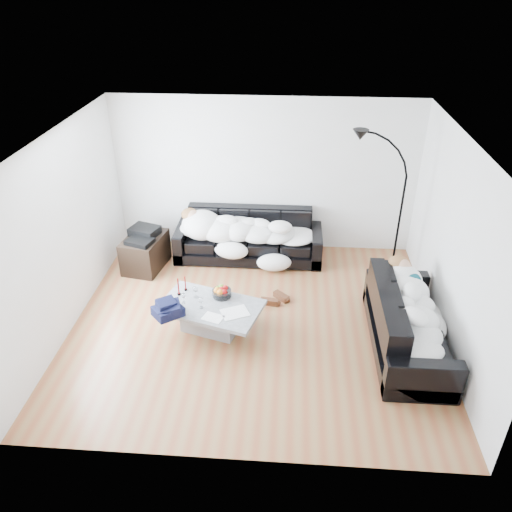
# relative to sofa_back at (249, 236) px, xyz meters

# --- Properties ---
(ground) EXTENTS (5.00, 5.00, 0.00)m
(ground) POSITION_rel_sofa_back_xyz_m (0.24, -1.80, -0.40)
(ground) COLOR #974F2D
(ground) RESTS_ON ground
(wall_back) EXTENTS (5.00, 0.02, 2.60)m
(wall_back) POSITION_rel_sofa_back_xyz_m (0.24, 0.45, 0.90)
(wall_back) COLOR silver
(wall_back) RESTS_ON ground
(wall_left) EXTENTS (0.02, 4.50, 2.60)m
(wall_left) POSITION_rel_sofa_back_xyz_m (-2.26, -1.80, 0.90)
(wall_left) COLOR silver
(wall_left) RESTS_ON ground
(wall_right) EXTENTS (0.02, 4.50, 2.60)m
(wall_right) POSITION_rel_sofa_back_xyz_m (2.74, -1.80, 0.90)
(wall_right) COLOR silver
(wall_right) RESTS_ON ground
(ceiling) EXTENTS (5.00, 5.00, 0.00)m
(ceiling) POSITION_rel_sofa_back_xyz_m (0.24, -1.80, 2.20)
(ceiling) COLOR white
(ceiling) RESTS_ON ground
(sofa_back) EXTENTS (2.44, 0.84, 0.80)m
(sofa_back) POSITION_rel_sofa_back_xyz_m (0.00, 0.00, 0.00)
(sofa_back) COLOR black
(sofa_back) RESTS_ON ground
(sofa_right) EXTENTS (0.87, 2.04, 0.83)m
(sofa_right) POSITION_rel_sofa_back_xyz_m (2.24, -2.15, 0.01)
(sofa_right) COLOR black
(sofa_right) RESTS_ON ground
(sleeper_back) EXTENTS (2.06, 0.71, 0.41)m
(sleeper_back) POSITION_rel_sofa_back_xyz_m (0.00, -0.05, 0.23)
(sleeper_back) COLOR white
(sleeper_back) RESTS_ON sofa_back
(sleeper_right) EXTENTS (0.74, 1.75, 0.43)m
(sleeper_right) POSITION_rel_sofa_back_xyz_m (2.24, -2.15, 0.24)
(sleeper_right) COLOR white
(sleeper_right) RESTS_ON sofa_right
(teal_cushion) EXTENTS (0.42, 0.38, 0.20)m
(teal_cushion) POSITION_rel_sofa_back_xyz_m (2.18, -1.51, 0.32)
(teal_cushion) COLOR #0A3F49
(teal_cushion) RESTS_ON sofa_right
(coffee_table) EXTENTS (1.51, 1.13, 0.39)m
(coffee_table) POSITION_rel_sofa_back_xyz_m (-0.34, -1.98, -0.20)
(coffee_table) COLOR #939699
(coffee_table) RESTS_ON ground
(fruit_bowl) EXTENTS (0.30, 0.30, 0.16)m
(fruit_bowl) POSITION_rel_sofa_back_xyz_m (-0.22, -1.76, 0.07)
(fruit_bowl) COLOR white
(fruit_bowl) RESTS_ON coffee_table
(wine_glass_a) EXTENTS (0.09, 0.09, 0.17)m
(wine_glass_a) POSITION_rel_sofa_back_xyz_m (-0.57, -1.81, 0.08)
(wine_glass_a) COLOR white
(wine_glass_a) RESTS_ON coffee_table
(wine_glass_b) EXTENTS (0.07, 0.07, 0.15)m
(wine_glass_b) POSITION_rel_sofa_back_xyz_m (-0.71, -1.94, 0.07)
(wine_glass_b) COLOR white
(wine_glass_b) RESTS_ON coffee_table
(wine_glass_c) EXTENTS (0.07, 0.07, 0.15)m
(wine_glass_c) POSITION_rel_sofa_back_xyz_m (-0.46, -2.04, 0.07)
(wine_glass_c) COLOR white
(wine_glass_c) RESTS_ON coffee_table
(candle_left) EXTENTS (0.05, 0.05, 0.27)m
(candle_left) POSITION_rel_sofa_back_xyz_m (-0.81, -1.77, 0.12)
(candle_left) COLOR maroon
(candle_left) RESTS_ON coffee_table
(candle_right) EXTENTS (0.04, 0.04, 0.23)m
(candle_right) POSITION_rel_sofa_back_xyz_m (-0.74, -1.65, 0.10)
(candle_right) COLOR maroon
(candle_right) RESTS_ON coffee_table
(newspaper_a) EXTENTS (0.42, 0.38, 0.01)m
(newspaper_a) POSITION_rel_sofa_back_xyz_m (0.00, -2.12, -0.00)
(newspaper_a) COLOR silver
(newspaper_a) RESTS_ON coffee_table
(newspaper_b) EXTENTS (0.31, 0.26, 0.01)m
(newspaper_b) POSITION_rel_sofa_back_xyz_m (-0.27, -2.25, -0.00)
(newspaper_b) COLOR silver
(newspaper_b) RESTS_ON coffee_table
(navy_jacket) EXTENTS (0.49, 0.46, 0.19)m
(navy_jacket) POSITION_rel_sofa_back_xyz_m (-0.85, -2.24, 0.17)
(navy_jacket) COLOR black
(navy_jacket) RESTS_ON coffee_table
(shoes) EXTENTS (0.53, 0.46, 0.10)m
(shoes) POSITION_rel_sofa_back_xyz_m (0.50, -1.29, -0.35)
(shoes) COLOR #472311
(shoes) RESTS_ON ground
(av_cabinet) EXTENTS (0.68, 0.88, 0.55)m
(av_cabinet) POSITION_rel_sofa_back_xyz_m (-1.65, -0.45, -0.12)
(av_cabinet) COLOR black
(av_cabinet) RESTS_ON ground
(stereo) EXTENTS (0.52, 0.46, 0.13)m
(stereo) POSITION_rel_sofa_back_xyz_m (-1.65, -0.45, 0.22)
(stereo) COLOR black
(stereo) RESTS_ON av_cabinet
(floor_lamp) EXTENTS (0.79, 0.38, 2.09)m
(floor_lamp) POSITION_rel_sofa_back_xyz_m (2.32, -0.45, 0.64)
(floor_lamp) COLOR black
(floor_lamp) RESTS_ON ground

